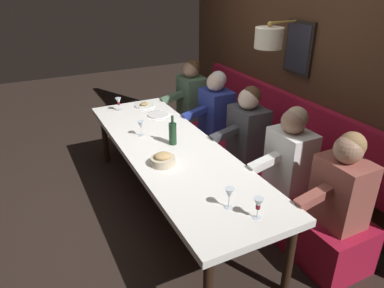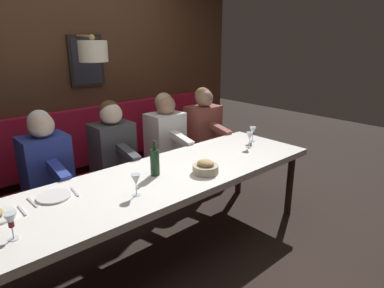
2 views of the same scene
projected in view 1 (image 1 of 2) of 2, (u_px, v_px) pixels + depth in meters
The scene contains 17 objects.
ground_plane at pixel (174, 210), 3.82m from camera, with size 12.00×12.00×0.00m, color black.
dining_table at pixel (172, 154), 3.52m from camera, with size 0.90×2.94×0.74m.
banquette_bench at pixel (245, 173), 4.08m from camera, with size 0.52×3.14×0.45m, color maroon.
back_wall_panel at pixel (297, 68), 3.81m from camera, with size 0.59×4.34×2.90m.
diner_nearest at pixel (342, 183), 2.79m from camera, with size 0.60×0.40×0.79m.
diner_near at pixel (291, 151), 3.27m from camera, with size 0.60×0.40×0.79m.
diner_middle at pixel (248, 125), 3.82m from camera, with size 0.60×0.40×0.79m.
diner_far at pixel (216, 106), 4.36m from camera, with size 0.60×0.40×0.79m.
diner_farthest at pixel (192, 91), 4.89m from camera, with size 0.60×0.40×0.79m.
place_setting_0 at pixel (158, 115), 4.27m from camera, with size 0.24×0.32×0.01m.
place_setting_1 at pixel (144, 105), 4.55m from camera, with size 0.24×0.31×0.05m.
wine_glass_0 at pixel (141, 125), 3.70m from camera, with size 0.07×0.07×0.16m.
wine_glass_1 at pixel (118, 102), 4.37m from camera, with size 0.07×0.07×0.16m.
wine_glass_2 at pixel (258, 204), 2.46m from camera, with size 0.07×0.07×0.16m.
wine_glass_3 at pixel (229, 194), 2.57m from camera, with size 0.07×0.07×0.16m.
wine_bottle at pixel (173, 133), 3.53m from camera, with size 0.08×0.08×0.30m.
bread_bowl at pixel (163, 160), 3.18m from camera, with size 0.22×0.22×0.12m.
Camera 1 is at (-1.23, -2.87, 2.31)m, focal length 33.57 mm.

